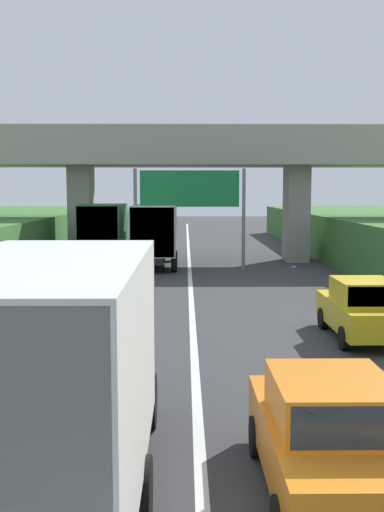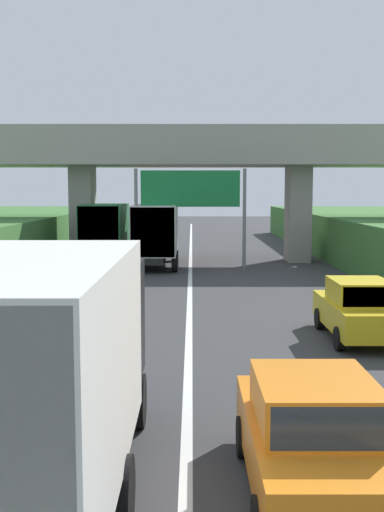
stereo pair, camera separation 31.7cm
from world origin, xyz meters
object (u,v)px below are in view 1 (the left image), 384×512
at_px(overhead_highway_sign, 190,195).
at_px(truck_red, 155,232).
at_px(truck_green, 106,229).
at_px(car_yellow, 363,309).
at_px(car_orange, 329,437).
at_px(truck_black, 59,367).

height_order(overhead_highway_sign, truck_red, overhead_highway_sign).
xyz_separation_m(overhead_highway_sign, truck_green, (-4.95, 3.97, -2.03)).
distance_m(overhead_highway_sign, car_yellow, 16.19).
bearing_deg(car_orange, truck_black, -175.84).
bearing_deg(overhead_highway_sign, truck_red, 139.15).
height_order(truck_red, truck_black, same).
bearing_deg(overhead_highway_sign, car_orange, -85.89).
bearing_deg(truck_black, overhead_highway_sign, 85.62).
distance_m(truck_red, truck_green, 3.86).
xyz_separation_m(truck_black, car_yellow, (6.69, 9.29, -1.08)).
bearing_deg(truck_green, truck_red, -37.35).
height_order(truck_black, truck_green, same).
distance_m(overhead_highway_sign, truck_black, 24.58).
bearing_deg(truck_red, truck_green, 142.65).
xyz_separation_m(overhead_highway_sign, car_yellow, (4.82, -15.14, -3.11)).
bearing_deg(truck_black, car_yellow, 54.26).
distance_m(truck_red, car_orange, 26.07).
relative_size(overhead_highway_sign, truck_green, 0.81).
xyz_separation_m(truck_black, car_orange, (3.61, 0.26, -1.08)).
distance_m(overhead_highway_sign, truck_red, 3.22).
bearing_deg(truck_black, truck_red, 90.03).
xyz_separation_m(truck_red, car_orange, (3.62, -25.80, -1.08)).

